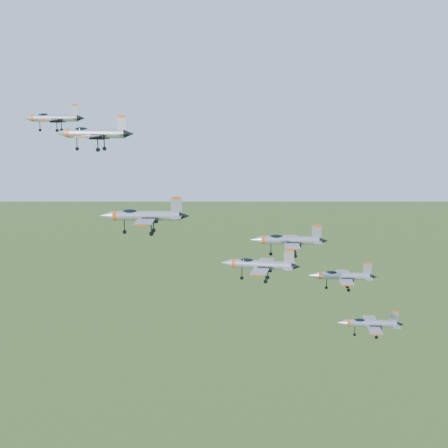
{
  "coord_description": "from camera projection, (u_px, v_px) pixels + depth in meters",
  "views": [
    {
      "loc": [
        14.02,
        -98.72,
        152.42
      ],
      "look_at": [
        7.2,
        -1.08,
        133.69
      ],
      "focal_mm": 50.0,
      "sensor_mm": 36.0,
      "label": 1
    }
  ],
  "objects": [
    {
      "name": "jet_lead",
      "position": [
        53.0,
        118.0,
        111.85
      ],
      "size": [
        11.76,
        9.71,
        3.14
      ],
      "rotation": [
        0.0,
        0.0,
        -0.06
      ],
      "color": "#9498A0"
    },
    {
      "name": "jet_left_high",
      "position": [
        93.0,
        133.0,
        99.83
      ],
      "size": [
        13.59,
        11.38,
        3.64
      ],
      "rotation": [
        0.0,
        0.0,
        -0.17
      ],
      "color": "#9498A0"
    },
    {
      "name": "jet_right_high",
      "position": [
        144.0,
        216.0,
        84.76
      ],
      "size": [
        12.34,
        10.19,
        3.3
      ],
      "rotation": [
        0.0,
        0.0,
        0.05
      ],
      "color": "#9498A0"
    },
    {
      "name": "jet_left_low",
      "position": [
        288.0,
        240.0,
        101.56
      ],
      "size": [
        12.67,
        10.39,
        3.4
      ],
      "rotation": [
        0.0,
        0.0,
        -0.0
      ],
      "color": "#9498A0"
    },
    {
      "name": "jet_right_low",
      "position": [
        259.0,
        264.0,
        90.02
      ],
      "size": [
        11.79,
        9.84,
        3.15
      ],
      "rotation": [
        0.0,
        0.0,
        -0.14
      ],
      "color": "#9498A0"
    },
    {
      "name": "jet_trail",
      "position": [
        342.0,
        276.0,
        97.66
      ],
      "size": [
        10.74,
        8.82,
        2.88
      ],
      "rotation": [
        0.0,
        0.0,
        -0.02
      ],
      "color": "#9498A0"
    },
    {
      "name": "jet_extra",
      "position": [
        370.0,
        323.0,
        112.16
      ],
      "size": [
        11.93,
        9.78,
        3.2
      ],
      "rotation": [
        0.0,
        0.0,
        -0.01
      ],
      "color": "#9498A0"
    }
  ]
}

